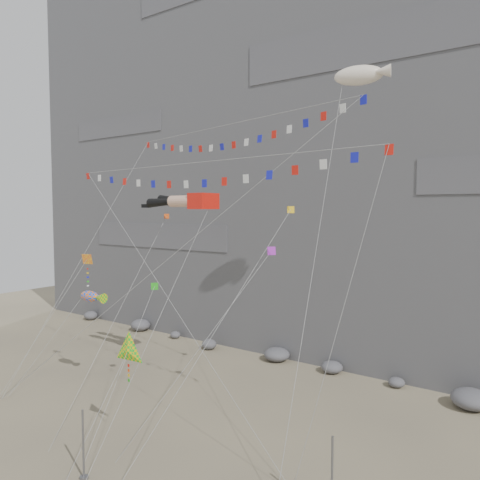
# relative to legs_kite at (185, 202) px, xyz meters

# --- Properties ---
(ground) EXTENTS (120.00, 120.00, 0.00)m
(ground) POSITION_rel_legs_kite_xyz_m (2.37, -6.11, -15.92)
(ground) COLOR gray
(ground) RESTS_ON ground
(cliff) EXTENTS (80.00, 28.00, 50.00)m
(cliff) POSITION_rel_legs_kite_xyz_m (2.37, 25.89, 9.08)
(cliff) COLOR slate
(cliff) RESTS_ON ground
(talus_boulders) EXTENTS (60.00, 3.00, 1.20)m
(talus_boulders) POSITION_rel_legs_kite_xyz_m (2.37, 10.89, -15.32)
(talus_boulders) COLOR slate
(talus_boulders) RESTS_ON ground
(anchor_pole_center) EXTENTS (0.12, 0.12, 4.03)m
(anchor_pole_center) POSITION_rel_legs_kite_xyz_m (4.18, -13.23, -13.91)
(anchor_pole_center) COLOR slate
(anchor_pole_center) RESTS_ON ground
(anchor_pole_right) EXTENTS (0.12, 0.12, 4.33)m
(anchor_pole_right) POSITION_rel_legs_kite_xyz_m (17.17, -8.42, -13.76)
(anchor_pole_right) COLOR slate
(anchor_pole_right) RESTS_ON ground
(legs_kite) EXTENTS (9.17, 14.81, 21.09)m
(legs_kite) POSITION_rel_legs_kite_xyz_m (0.00, 0.00, 0.00)
(legs_kite) COLOR red
(legs_kite) RESTS_ON ground
(flag_banner_upper) EXTENTS (26.68, 14.71, 28.56)m
(flag_banner_upper) POSITION_rel_legs_kite_xyz_m (3.48, 1.22, 6.05)
(flag_banner_upper) COLOR red
(flag_banner_upper) RESTS_ON ground
(flag_banner_lower) EXTENTS (28.32, 5.26, 21.40)m
(flag_banner_lower) POSITION_rel_legs_kite_xyz_m (4.50, -3.87, 2.60)
(flag_banner_lower) COLOR red
(flag_banner_lower) RESTS_ON ground
(harlequin_kite) EXTENTS (4.94, 6.78, 13.16)m
(harlequin_kite) POSITION_rel_legs_kite_xyz_m (-6.58, -4.88, -4.82)
(harlequin_kite) COLOR red
(harlequin_kite) RESTS_ON ground
(fish_windsock) EXTENTS (6.22, 5.39, 10.32)m
(fish_windsock) POSITION_rel_legs_kite_xyz_m (-6.27, -4.93, -7.87)
(fish_windsock) COLOR orange
(fish_windsock) RESTS_ON ground
(delta_kite) EXTENTS (2.50, 4.94, 8.43)m
(delta_kite) POSITION_rel_legs_kite_xyz_m (4.11, -9.83, -9.41)
(delta_kite) COLOR yellow
(delta_kite) RESTS_ON ground
(blimp_windsock) EXTENTS (4.57, 15.09, 28.67)m
(blimp_windsock) POSITION_rel_legs_kite_xyz_m (12.93, 4.76, 9.15)
(blimp_windsock) COLOR #F9E8CD
(blimp_windsock) RESTS_ON ground
(small_kite_a) EXTENTS (4.36, 15.13, 20.95)m
(small_kite_a) POSITION_rel_legs_kite_xyz_m (-3.72, 1.29, -1.72)
(small_kite_a) COLOR #EF5114
(small_kite_a) RESTS_ON ground
(small_kite_b) EXTENTS (6.32, 9.41, 16.21)m
(small_kite_b) POSITION_rel_legs_kite_xyz_m (9.89, -2.59, -3.56)
(small_kite_b) COLOR purple
(small_kite_b) RESTS_ON ground
(small_kite_c) EXTENTS (3.73, 9.59, 13.20)m
(small_kite_c) POSITION_rel_legs_kite_xyz_m (0.02, -3.65, -6.72)
(small_kite_c) COLOR green
(small_kite_c) RESTS_ON ground
(small_kite_d) EXTENTS (3.85, 13.94, 20.45)m
(small_kite_d) POSITION_rel_legs_kite_xyz_m (9.52, 0.48, -0.98)
(small_kite_d) COLOR yellow
(small_kite_d) RESTS_ON ground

